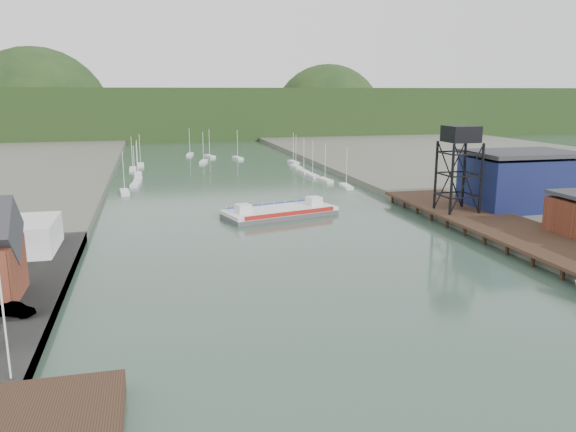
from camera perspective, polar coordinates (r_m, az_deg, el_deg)
name	(u,v)px	position (r m, az deg, el deg)	size (l,w,h in m)	color
ground	(439,408)	(48.18, 15.05, -18.34)	(600.00, 600.00, 0.00)	#2A4236
east_pier	(506,227)	(102.00, 21.31, -1.04)	(14.00, 70.00, 2.45)	black
flagpole	(3,309)	(50.25, -26.99, -8.41)	(0.16, 0.16, 12.00)	silver
lift_tower	(461,139)	(109.62, 17.13, 7.45)	(6.50, 6.50, 16.00)	black
blue_shed	(520,181)	(120.52, 22.53, 3.35)	(20.50, 14.50, 11.30)	#0C0C35
marina_sailboats	(221,170)	(177.19, -6.86, 4.69)	(57.71, 92.65, 0.90)	silver
distant_hills	(178,116)	(337.89, -11.08, 9.98)	(500.00, 120.00, 80.00)	black
chain_ferry	(280,212)	(111.68, -0.84, 0.44)	(23.74, 14.44, 3.19)	#48494B
car_west_b	(16,310)	(65.40, -25.95, -8.55)	(1.38, 3.96, 1.31)	#999999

